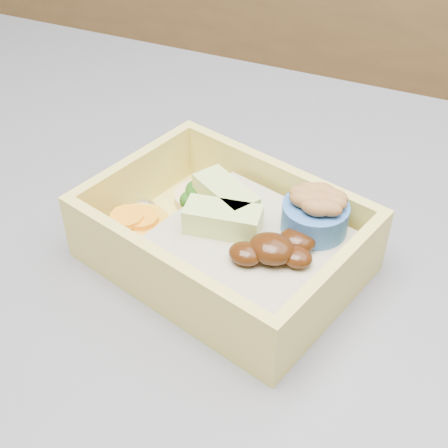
% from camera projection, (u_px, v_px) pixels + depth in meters
% --- Properties ---
extents(bento_box, '(0.22, 0.18, 0.07)m').
position_uv_depth(bento_box, '(233.00, 239.00, 0.45)').
color(bento_box, '#E1CD5D').
rests_on(bento_box, island).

